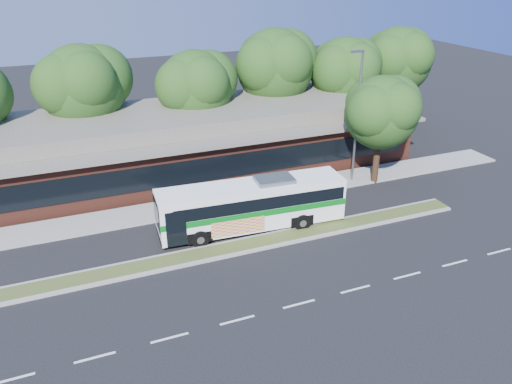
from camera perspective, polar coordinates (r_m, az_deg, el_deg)
ground at (r=27.15m, az=0.21°, el=-6.66°), size 120.00×120.00×0.00m
median_strip at (r=27.59m, az=-0.27°, el=-5.92°), size 26.00×1.10×0.15m
sidewalk at (r=32.40m, az=-4.07°, el=-0.99°), size 44.00×2.60×0.12m
plaza_building at (r=37.47m, az=-7.34°, el=6.00°), size 33.20×11.20×4.45m
lamp_post at (r=34.21m, az=11.47°, el=8.72°), size 0.93×0.18×9.07m
tree_bg_b at (r=38.43m, az=-18.64°, el=11.63°), size 6.69×6.00×9.00m
tree_bg_c at (r=38.85m, az=-6.44°, el=12.07°), size 6.24×5.60×8.26m
tree_bg_d at (r=41.98m, az=2.67°, el=14.34°), size 6.91×6.20×9.37m
tree_bg_e at (r=44.04m, az=10.51°, el=13.57°), size 6.47×5.80×8.50m
tree_bg_f at (r=48.20m, az=16.18°, el=14.39°), size 6.69×6.00×8.92m
transit_bus at (r=28.48m, az=-0.39°, el=-1.14°), size 10.95×3.04×3.04m
sidewalk_tree at (r=34.68m, az=14.54°, el=9.07°), size 5.46×4.89×7.49m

